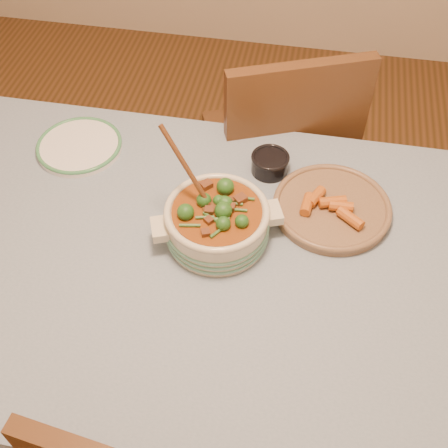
# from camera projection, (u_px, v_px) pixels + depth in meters

# --- Properties ---
(floor) EXTENTS (4.50, 4.50, 0.00)m
(floor) POSITION_uv_depth(u_px,v_px,m) (210.00, 384.00, 2.02)
(floor) COLOR #472E14
(floor) RESTS_ON ground
(dining_table) EXTENTS (1.68, 1.08, 0.76)m
(dining_table) POSITION_uv_depth(u_px,v_px,m) (205.00, 278.00, 1.52)
(dining_table) COLOR brown
(dining_table) RESTS_ON floor
(stew_casserole) EXTENTS (0.34, 0.34, 0.32)m
(stew_casserole) POSITION_uv_depth(u_px,v_px,m) (217.00, 220.00, 1.44)
(stew_casserole) COLOR beige
(stew_casserole) RESTS_ON dining_table
(white_plate) EXTENTS (0.28, 0.28, 0.02)m
(white_plate) POSITION_uv_depth(u_px,v_px,m) (79.00, 146.00, 1.71)
(white_plate) COLOR white
(white_plate) RESTS_ON dining_table
(condiment_bowl) EXTENTS (0.12, 0.12, 0.06)m
(condiment_bowl) POSITION_uv_depth(u_px,v_px,m) (270.00, 162.00, 1.63)
(condiment_bowl) COLOR black
(condiment_bowl) RESTS_ON dining_table
(fried_plate) EXTENTS (0.40, 0.40, 0.05)m
(fried_plate) POSITION_uv_depth(u_px,v_px,m) (332.00, 206.00, 1.53)
(fried_plate) COLOR #846549
(fried_plate) RESTS_ON dining_table
(chair_far) EXTENTS (0.60, 0.60, 0.99)m
(chair_far) POSITION_uv_depth(u_px,v_px,m) (281.00, 149.00, 2.01)
(chair_far) COLOR #57391A
(chair_far) RESTS_ON floor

